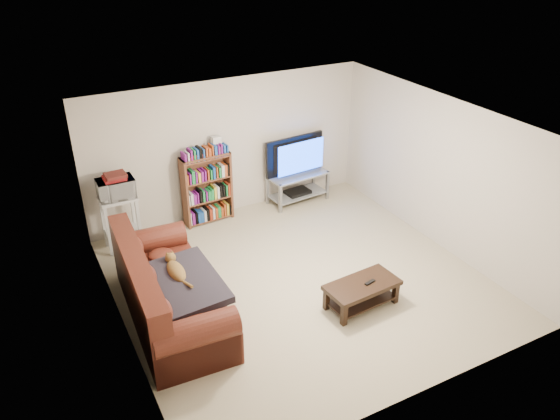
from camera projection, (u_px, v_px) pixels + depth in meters
floor at (299, 280)px, 7.99m from camera, size 5.00×5.00×0.00m
ceiling at (302, 123)px, 6.86m from camera, size 5.00×5.00×0.00m
wall_back at (228, 148)px, 9.37m from camera, size 5.00×0.00×5.00m
wall_front at (423, 311)px, 5.47m from camera, size 5.00×0.00×5.00m
wall_left at (115, 254)px, 6.40m from camera, size 0.00×5.00×5.00m
wall_right at (440, 173)px, 8.45m from camera, size 0.00×5.00×5.00m
sofa at (165, 296)px, 7.06m from camera, size 1.17×2.48×1.04m
blanket at (181, 284)px, 6.89m from camera, size 0.98×1.25×0.20m
cat at (176, 271)px, 7.04m from camera, size 0.30×0.68×0.20m
coffee_table at (362, 290)px, 7.35m from camera, size 1.04×0.58×0.37m
remote at (370, 282)px, 7.30m from camera, size 0.17×0.08×0.02m
tv_stand at (298, 183)px, 10.05m from camera, size 1.15×0.60×0.55m
television at (298, 157)px, 9.80m from camera, size 1.20×0.27×0.69m
dvd_player at (298, 192)px, 10.14m from camera, size 0.47×0.35×0.06m
bookshelf at (207, 188)px, 9.28m from camera, size 0.87×0.32×1.23m
shelf_clutter at (209, 148)px, 9.00m from camera, size 0.63×0.23×0.28m
microwave_stand at (120, 216)px, 8.53m from camera, size 0.56×0.41×0.89m
microwave at (116, 188)px, 8.30m from camera, size 0.55×0.38×0.30m
game_boxes at (114, 178)px, 8.22m from camera, size 0.33×0.29×0.05m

